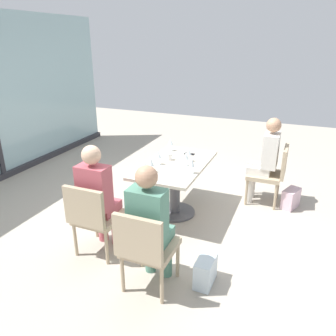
{
  "coord_description": "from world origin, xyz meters",
  "views": [
    {
      "loc": [
        -3.75,
        -1.45,
        2.24
      ],
      "look_at": [
        0.0,
        0.1,
        0.65
      ],
      "focal_mm": 35.12,
      "sensor_mm": 36.0,
      "label": 1
    }
  ],
  "objects_px": {
    "person_side_end": "(150,221)",
    "coffee_cup": "(169,157)",
    "wine_glass_5": "(145,167)",
    "cell_phone_on_table": "(189,154)",
    "chair_far_left": "(94,215)",
    "person_far_left": "(98,194)",
    "dining_table_main": "(175,177)",
    "handbag_0": "(205,271)",
    "wine_glass_2": "(186,156)",
    "person_front_right": "(266,157)",
    "wine_glass_0": "(189,152)",
    "wine_glass_3": "(151,162)",
    "handbag_1": "(291,198)",
    "wine_glass_1": "(192,163)",
    "wine_glass_6": "(159,155)",
    "wine_glass_4": "(171,142)",
    "chair_front_right": "(272,171)",
    "chair_side_end": "(146,246)"
  },
  "relations": [
    {
      "from": "person_side_end",
      "to": "coffee_cup",
      "type": "xyz_separation_m",
      "value": [
        1.49,
        0.42,
        0.08
      ]
    },
    {
      "from": "wine_glass_5",
      "to": "cell_phone_on_table",
      "type": "bearing_deg",
      "value": -11.27
    },
    {
      "from": "chair_far_left",
      "to": "person_far_left",
      "type": "bearing_deg",
      "value": 0.0
    },
    {
      "from": "dining_table_main",
      "to": "handbag_0",
      "type": "distance_m",
      "value": 1.49
    },
    {
      "from": "person_side_end",
      "to": "handbag_0",
      "type": "relative_size",
      "value": 4.2
    },
    {
      "from": "chair_far_left",
      "to": "handbag_0",
      "type": "distance_m",
      "value": 1.3
    },
    {
      "from": "wine_glass_2",
      "to": "coffee_cup",
      "type": "bearing_deg",
      "value": 66.94
    },
    {
      "from": "chair_far_left",
      "to": "person_front_right",
      "type": "bearing_deg",
      "value": -36.7
    },
    {
      "from": "chair_far_left",
      "to": "person_front_right",
      "type": "height_order",
      "value": "person_front_right"
    },
    {
      "from": "cell_phone_on_table",
      "to": "person_far_left",
      "type": "bearing_deg",
      "value": 160.13
    },
    {
      "from": "wine_glass_0",
      "to": "wine_glass_3",
      "type": "bearing_deg",
      "value": 150.99
    },
    {
      "from": "chair_far_left",
      "to": "wine_glass_5",
      "type": "xyz_separation_m",
      "value": [
        0.64,
        -0.31,
        0.37
      ]
    },
    {
      "from": "dining_table_main",
      "to": "handbag_1",
      "type": "relative_size",
      "value": 4.54
    },
    {
      "from": "person_far_left",
      "to": "wine_glass_0",
      "type": "height_order",
      "value": "person_far_left"
    },
    {
      "from": "wine_glass_1",
      "to": "coffee_cup",
      "type": "height_order",
      "value": "wine_glass_1"
    },
    {
      "from": "dining_table_main",
      "to": "person_side_end",
      "type": "height_order",
      "value": "person_side_end"
    },
    {
      "from": "person_side_end",
      "to": "wine_glass_2",
      "type": "distance_m",
      "value": 1.39
    },
    {
      "from": "wine_glass_2",
      "to": "wine_glass_6",
      "type": "relative_size",
      "value": 1.0
    },
    {
      "from": "wine_glass_1",
      "to": "handbag_0",
      "type": "height_order",
      "value": "wine_glass_1"
    },
    {
      "from": "wine_glass_4",
      "to": "cell_phone_on_table",
      "type": "xyz_separation_m",
      "value": [
        -0.04,
        -0.3,
        -0.13
      ]
    },
    {
      "from": "wine_glass_3",
      "to": "handbag_1",
      "type": "height_order",
      "value": "wine_glass_3"
    },
    {
      "from": "wine_glass_2",
      "to": "cell_phone_on_table",
      "type": "bearing_deg",
      "value": 13.28
    },
    {
      "from": "wine_glass_1",
      "to": "wine_glass_6",
      "type": "bearing_deg",
      "value": 75.93
    },
    {
      "from": "person_side_end",
      "to": "wine_glass_1",
      "type": "bearing_deg",
      "value": -0.17
    },
    {
      "from": "wine_glass_1",
      "to": "person_front_right",
      "type": "bearing_deg",
      "value": -35.32
    },
    {
      "from": "chair_front_right",
      "to": "handbag_0",
      "type": "xyz_separation_m",
      "value": [
        -2.02,
        0.37,
        -0.36
      ]
    },
    {
      "from": "chair_far_left",
      "to": "wine_glass_5",
      "type": "distance_m",
      "value": 0.8
    },
    {
      "from": "person_side_end",
      "to": "wine_glass_3",
      "type": "relative_size",
      "value": 6.81
    },
    {
      "from": "chair_side_end",
      "to": "wine_glass_1",
      "type": "height_order",
      "value": "wine_glass_1"
    },
    {
      "from": "wine_glass_2",
      "to": "wine_glass_4",
      "type": "xyz_separation_m",
      "value": [
        0.49,
        0.41,
        0.0
      ]
    },
    {
      "from": "chair_side_end",
      "to": "wine_glass_5",
      "type": "relative_size",
      "value": 4.7
    },
    {
      "from": "handbag_1",
      "to": "wine_glass_2",
      "type": "bearing_deg",
      "value": 142.28
    },
    {
      "from": "wine_glass_4",
      "to": "coffee_cup",
      "type": "bearing_deg",
      "value": -160.56
    },
    {
      "from": "chair_front_right",
      "to": "person_front_right",
      "type": "bearing_deg",
      "value": 90.0
    },
    {
      "from": "person_front_right",
      "to": "wine_glass_5",
      "type": "xyz_separation_m",
      "value": [
        -1.39,
        1.2,
        0.16
      ]
    },
    {
      "from": "wine_glass_3",
      "to": "handbag_0",
      "type": "distance_m",
      "value": 1.44
    },
    {
      "from": "chair_side_end",
      "to": "wine_glass_6",
      "type": "distance_m",
      "value": 1.52
    },
    {
      "from": "wine_glass_6",
      "to": "coffee_cup",
      "type": "height_order",
      "value": "wine_glass_6"
    },
    {
      "from": "dining_table_main",
      "to": "wine_glass_1",
      "type": "bearing_deg",
      "value": -127.78
    },
    {
      "from": "person_front_right",
      "to": "coffee_cup",
      "type": "relative_size",
      "value": 14.0
    },
    {
      "from": "chair_front_right",
      "to": "coffee_cup",
      "type": "height_order",
      "value": "chair_front_right"
    },
    {
      "from": "coffee_cup",
      "to": "wine_glass_4",
      "type": "bearing_deg",
      "value": 19.44
    },
    {
      "from": "chair_side_end",
      "to": "handbag_1",
      "type": "xyz_separation_m",
      "value": [
        2.28,
        -1.16,
        -0.36
      ]
    },
    {
      "from": "person_far_left",
      "to": "coffee_cup",
      "type": "xyz_separation_m",
      "value": [
        1.2,
        -0.34,
        0.08
      ]
    },
    {
      "from": "person_front_right",
      "to": "dining_table_main",
      "type": "bearing_deg",
      "value": 127.72
    },
    {
      "from": "dining_table_main",
      "to": "wine_glass_4",
      "type": "relative_size",
      "value": 7.36
    },
    {
      "from": "person_front_right",
      "to": "handbag_0",
      "type": "height_order",
      "value": "person_front_right"
    },
    {
      "from": "wine_glass_4",
      "to": "wine_glass_5",
      "type": "height_order",
      "value": "same"
    },
    {
      "from": "chair_far_left",
      "to": "coffee_cup",
      "type": "distance_m",
      "value": 1.38
    },
    {
      "from": "handbag_0",
      "to": "coffee_cup",
      "type": "bearing_deg",
      "value": 35.87
    }
  ]
}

